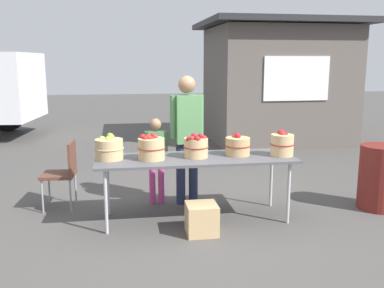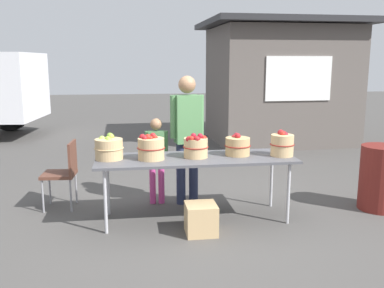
% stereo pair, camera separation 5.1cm
% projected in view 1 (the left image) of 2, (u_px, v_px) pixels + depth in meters
% --- Properties ---
extents(ground_plane, '(40.00, 40.00, 0.00)m').
position_uv_depth(ground_plane, '(196.00, 218.00, 5.09)').
color(ground_plane, '#474442').
extents(market_table, '(2.30, 0.76, 0.75)m').
position_uv_depth(market_table, '(196.00, 161.00, 4.95)').
color(market_table, '#4C4C51').
rests_on(market_table, ground).
extents(apple_basket_green_0, '(0.33, 0.33, 0.29)m').
position_uv_depth(apple_basket_green_0, '(109.00, 148.00, 4.82)').
color(apple_basket_green_0, tan).
rests_on(apple_basket_green_0, market_table).
extents(apple_basket_red_0, '(0.32, 0.32, 0.30)m').
position_uv_depth(apple_basket_red_0, '(151.00, 148.00, 4.81)').
color(apple_basket_red_0, tan).
rests_on(apple_basket_red_0, market_table).
extents(apple_basket_red_1, '(0.30, 0.30, 0.28)m').
position_uv_depth(apple_basket_red_1, '(196.00, 147.00, 4.91)').
color(apple_basket_red_1, tan).
rests_on(apple_basket_red_1, market_table).
extents(apple_basket_red_2, '(0.31, 0.31, 0.27)m').
position_uv_depth(apple_basket_red_2, '(238.00, 146.00, 5.04)').
color(apple_basket_red_2, tan).
rests_on(apple_basket_red_2, market_table).
extents(apple_basket_red_3, '(0.29, 0.29, 0.30)m').
position_uv_depth(apple_basket_red_3, '(282.00, 144.00, 5.01)').
color(apple_basket_red_3, tan).
rests_on(apple_basket_red_3, market_table).
extents(vendor_adult, '(0.44, 0.26, 1.67)m').
position_uv_depth(vendor_adult, '(187.00, 130.00, 5.45)').
color(vendor_adult, '#262D4C').
rests_on(vendor_adult, ground).
extents(child_customer, '(0.30, 0.16, 1.13)m').
position_uv_depth(child_customer, '(156.00, 154.00, 5.51)').
color(child_customer, '#CC3F8C').
rests_on(child_customer, ground).
extents(food_kiosk, '(3.56, 2.97, 2.74)m').
position_uv_depth(food_kiosk, '(277.00, 82.00, 9.88)').
color(food_kiosk, '#59514C').
rests_on(food_kiosk, ground).
extents(folding_chair, '(0.43, 0.43, 0.86)m').
position_uv_depth(folding_chair, '(64.00, 169.00, 5.36)').
color(folding_chair, brown).
rests_on(folding_chair, ground).
extents(trash_barrel, '(0.52, 0.52, 0.82)m').
position_uv_depth(trash_barrel, '(380.00, 177.00, 5.37)').
color(trash_barrel, maroon).
rests_on(trash_barrel, ground).
extents(produce_crate, '(0.33, 0.33, 0.33)m').
position_uv_depth(produce_crate, '(202.00, 219.00, 4.61)').
color(produce_crate, tan).
rests_on(produce_crate, ground).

